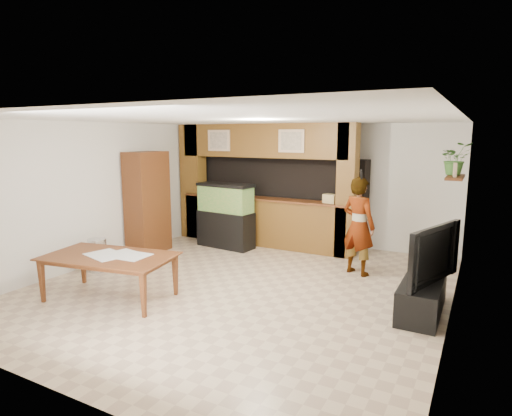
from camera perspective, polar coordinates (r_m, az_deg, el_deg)
The scene contains 22 objects.
floor at distance 6.89m, azimuth -1.99°, elevation -10.40°, with size 6.50×6.50×0.00m, color tan.
ceiling at distance 6.47m, azimuth -2.13°, elevation 11.77°, with size 6.50×6.50×0.00m, color white.
wall_back at distance 9.48m, azimuth 7.90°, elevation 3.16°, with size 6.00×6.00×0.00m, color beige.
wall_left at distance 8.46m, azimuth -19.91°, elevation 1.88°, with size 6.50×6.50×0.00m, color beige.
wall_right at distance 5.69m, azimuth 25.05°, elevation -2.03°, with size 6.50×6.50×0.00m, color beige.
partition at distance 9.30m, azimuth 1.08°, elevation 3.20°, with size 4.20×0.99×2.60m.
wall_clock at distance 9.08m, azimuth -15.28°, elevation 6.42°, with size 0.05×0.25×0.25m.
wall_shelf at distance 7.58m, azimuth 25.03°, elevation 3.75°, with size 0.25×0.90×0.04m, color brown.
pantry_cabinet at distance 8.90m, azimuth -14.28°, elevation 0.71°, with size 0.51×0.84×2.04m, color brown.
trash_can at distance 8.04m, azimuth -20.36°, elevation -5.90°, with size 0.31×0.31×0.58m, color #B2B2B7.
aquarium at distance 9.08m, azimuth -4.07°, elevation -1.11°, with size 1.23×0.46×1.36m.
tv_stand at distance 6.28m, azimuth 21.26°, elevation -10.90°, with size 0.50×1.36×0.45m, color black.
television at distance 6.10m, azimuth 21.61°, elevation -5.54°, with size 1.32×0.17×0.76m, color black.
photo_frame at distance 7.34m, azimuth 24.99°, elevation 4.61°, with size 0.03×0.17×0.22m, color tan.
potted_plant at distance 7.73m, azimuth 25.04°, elevation 5.97°, with size 0.48×0.41×0.53m, color #386B2A.
person at distance 7.47m, azimuth 13.52°, elevation -2.34°, with size 0.61×0.40×1.69m, color #9A7854.
microphone at distance 7.17m, azimuth 13.86°, elevation 4.38°, with size 0.04×0.04×0.17m, color black.
dining_table at distance 6.62m, azimuth -19.07°, elevation -8.79°, with size 1.85×1.03×0.65m, color brown.
newspaper_a at distance 6.58m, azimuth -19.35°, elevation -5.92°, with size 0.59×0.43×0.01m, color silver.
newspaper_b at distance 6.46m, azimuth -16.66°, elevation -6.07°, with size 0.59×0.43×0.01m, color silver.
newspaper_c at distance 6.56m, azimuth -17.05°, elevation -5.86°, with size 0.50×0.36×0.01m, color silver.
counter_box at distance 8.55m, azimuth 9.89°, elevation 1.23°, with size 0.26×0.18×0.18m, color #A38B58.
Camera 1 is at (3.26, -5.58, 2.37)m, focal length 30.00 mm.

